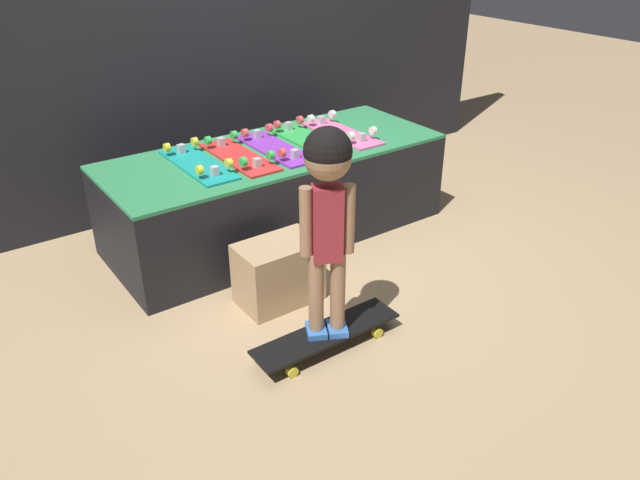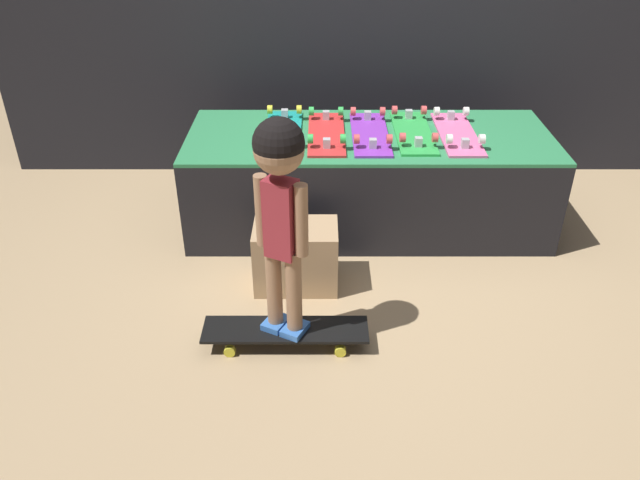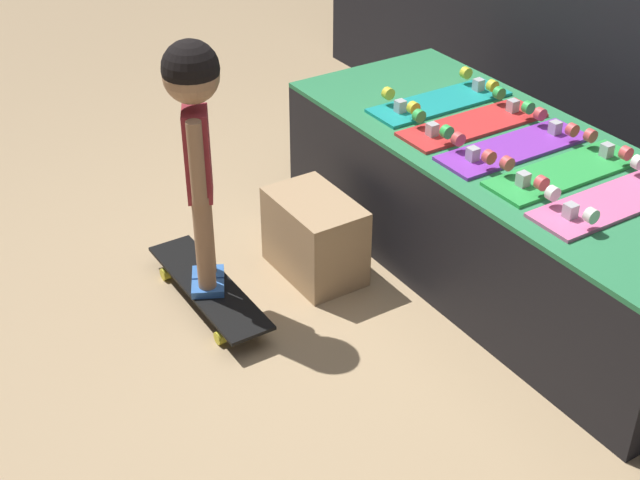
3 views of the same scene
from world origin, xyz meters
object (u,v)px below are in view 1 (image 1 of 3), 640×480
object	(u,v)px
skateboard_purple_on_rack	(275,147)
skateboard_on_floor	(327,335)
child	(328,196)
skateboard_green_on_rack	(307,138)
skateboard_pink_on_rack	(341,132)
storage_box	(279,272)
skateboard_red_on_rack	(239,155)
skateboard_teal_on_rack	(198,163)

from	to	relation	value
skateboard_purple_on_rack	skateboard_on_floor	size ratio (longest dim) A/B	0.86
child	skateboard_purple_on_rack	bearing A→B (deg)	95.79
skateboard_green_on_rack	skateboard_pink_on_rack	xyz separation A→B (m)	(0.25, -0.02, 0.00)
storage_box	skateboard_green_on_rack	bearing A→B (deg)	46.10
skateboard_green_on_rack	skateboard_on_floor	bearing A→B (deg)	-120.78
child	storage_box	bearing A→B (deg)	112.98
skateboard_red_on_rack	skateboard_pink_on_rack	xyz separation A→B (m)	(0.75, -0.00, 0.00)
skateboard_purple_on_rack	storage_box	xyz separation A→B (m)	(-0.41, -0.67, -0.42)
skateboard_red_on_rack	skateboard_on_floor	world-z (taller)	skateboard_red_on_rack
skateboard_pink_on_rack	skateboard_on_floor	bearing A→B (deg)	-129.51
skateboard_on_floor	child	bearing A→B (deg)	45.00
child	storage_box	xyz separation A→B (m)	(0.03, 0.48, -0.63)
skateboard_pink_on_rack	skateboard_on_floor	size ratio (longest dim) A/B	0.86
skateboard_purple_on_rack	skateboard_green_on_rack	distance (m)	0.25
skateboard_red_on_rack	skateboard_purple_on_rack	bearing A→B (deg)	-0.92
skateboard_pink_on_rack	storage_box	bearing A→B (deg)	-143.81
skateboard_teal_on_rack	child	bearing A→B (deg)	-87.30
skateboard_pink_on_rack	storage_box	world-z (taller)	skateboard_pink_on_rack
skateboard_pink_on_rack	storage_box	size ratio (longest dim) A/B	1.52
skateboard_purple_on_rack	storage_box	size ratio (longest dim) A/B	1.52
skateboard_teal_on_rack	skateboard_purple_on_rack	world-z (taller)	same
skateboard_green_on_rack	child	xyz separation A→B (m)	(-0.70, -1.17, 0.21)
skateboard_teal_on_rack	child	xyz separation A→B (m)	(0.06, -1.18, 0.21)
skateboard_red_on_rack	storage_box	bearing A→B (deg)	-103.51
skateboard_teal_on_rack	storage_box	size ratio (longest dim) A/B	1.52
skateboard_green_on_rack	child	world-z (taller)	child
skateboard_red_on_rack	skateboard_purple_on_rack	distance (m)	0.25
skateboard_purple_on_rack	child	bearing A→B (deg)	-111.24
skateboard_on_floor	skateboard_green_on_rack	bearing A→B (deg)	59.22
skateboard_on_floor	child	xyz separation A→B (m)	(0.00, 0.00, 0.73)
storage_box	skateboard_teal_on_rack	bearing A→B (deg)	97.31
skateboard_green_on_rack	skateboard_teal_on_rack	bearing A→B (deg)	179.20
skateboard_on_floor	child	world-z (taller)	child
skateboard_teal_on_rack	skateboard_pink_on_rack	xyz separation A→B (m)	(1.01, -0.03, 0.00)
skateboard_red_on_rack	skateboard_on_floor	xyz separation A→B (m)	(-0.20, -1.15, -0.52)
skateboard_teal_on_rack	storage_box	xyz separation A→B (m)	(0.09, -0.70, -0.42)
storage_box	skateboard_red_on_rack	bearing A→B (deg)	76.49
skateboard_red_on_rack	skateboard_purple_on_rack	size ratio (longest dim) A/B	1.00
skateboard_teal_on_rack	skateboard_red_on_rack	world-z (taller)	same
child	storage_box	world-z (taller)	child
skateboard_teal_on_rack	skateboard_green_on_rack	size ratio (longest dim) A/B	1.00
skateboard_teal_on_rack	skateboard_on_floor	world-z (taller)	skateboard_teal_on_rack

